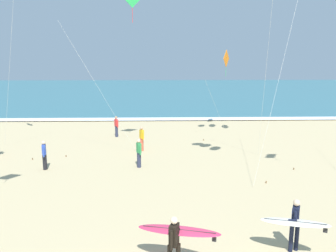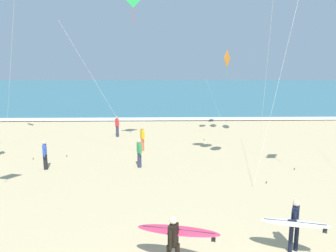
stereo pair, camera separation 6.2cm
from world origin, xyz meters
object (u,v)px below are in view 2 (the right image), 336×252
at_px(bystander_blue_top, 45,155).
at_px(bystander_green_top, 139,153).
at_px(kite_diamond_amber_high, 227,61).
at_px(bystander_red_top, 117,126).
at_px(surfer_lead, 295,222).
at_px(bystander_yellow_top, 142,138).
at_px(surfer_trailing, 175,236).

relative_size(bystander_blue_top, bystander_green_top, 1.00).
distance_m(kite_diamond_amber_high, bystander_red_top, 10.32).
distance_m(surfer_lead, bystander_blue_top, 13.18).
distance_m(bystander_red_top, bystander_green_top, 7.72).
bearing_deg(bystander_yellow_top, bystander_red_top, 117.72).
xyz_separation_m(kite_diamond_amber_high, bystander_green_top, (-6.58, -10.04, -4.89)).
bearing_deg(kite_diamond_amber_high, bystander_green_top, -123.24).
bearing_deg(bystander_green_top, surfer_trailing, -80.45).
height_order(kite_diamond_amber_high, bystander_green_top, kite_diamond_amber_high).
xyz_separation_m(surfer_trailing, bystander_yellow_top, (-1.56, 12.66, -0.24)).
xyz_separation_m(surfer_trailing, bystander_red_top, (-3.68, 16.68, -0.24)).
xyz_separation_m(bystander_blue_top, bystander_yellow_top, (5.03, 3.64, 0.00)).
relative_size(kite_diamond_amber_high, bystander_blue_top, 4.12).
bearing_deg(bystander_red_top, surfer_trailing, -77.57).
bearing_deg(surfer_trailing, surfer_lead, 11.09).
bearing_deg(bystander_yellow_top, surfer_lead, -66.53).
bearing_deg(bystander_yellow_top, kite_diamond_amber_high, 45.20).
height_order(surfer_lead, kite_diamond_amber_high, kite_diamond_amber_high).
relative_size(kite_diamond_amber_high, bystander_yellow_top, 4.12).
bearing_deg(bystander_blue_top, bystander_yellow_top, 35.90).
height_order(bystander_yellow_top, bystander_green_top, same).
distance_m(bystander_yellow_top, bystander_green_top, 3.41).
relative_size(surfer_lead, kite_diamond_amber_high, 0.31).
xyz_separation_m(bystander_blue_top, bystander_green_top, (5.04, 0.24, 0.00)).
distance_m(kite_diamond_amber_high, bystander_yellow_top, 10.55).
relative_size(surfer_trailing, bystander_green_top, 1.57).
relative_size(bystander_blue_top, bystander_yellow_top, 1.00).
height_order(surfer_trailing, kite_diamond_amber_high, kite_diamond_amber_high).
xyz_separation_m(surfer_lead, kite_diamond_amber_high, (1.40, 18.59, 4.66)).
distance_m(kite_diamond_amber_high, bystander_green_top, 12.96).
bearing_deg(surfer_trailing, bystander_green_top, 99.55).
height_order(bystander_blue_top, bystander_yellow_top, same).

